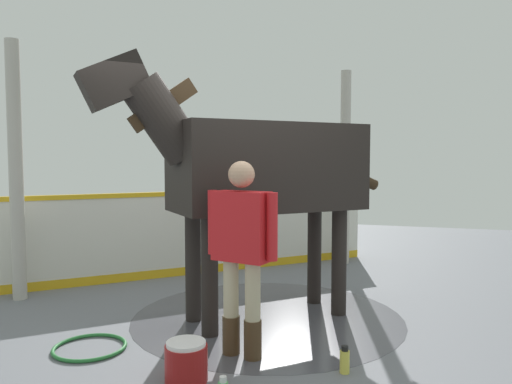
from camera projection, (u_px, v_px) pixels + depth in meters
ground_plane at (247, 326)px, 4.96m from camera, size 16.00×16.00×0.02m
wet_patch at (267, 317)px, 5.20m from camera, size 2.83×2.83×0.00m
barrier_wall at (198, 235)px, 7.13m from camera, size 3.90×4.21×1.20m
roof_post_near at (16, 171)px, 5.76m from camera, size 0.16×0.16×3.04m
roof_post_far at (345, 168)px, 7.80m from camera, size 0.16×0.16×3.04m
horse at (257, 168)px, 5.04m from camera, size 2.37×2.54×2.63m
handler at (242, 245)px, 4.11m from camera, size 0.32×0.65×1.65m
wash_bucket at (186, 362)px, 3.70m from camera, size 0.32×0.32×0.30m
bottle_shampoo at (345, 361)px, 3.84m from camera, size 0.08×0.08×0.21m
hose_coil at (90, 347)px, 4.32m from camera, size 0.64×0.64×0.03m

